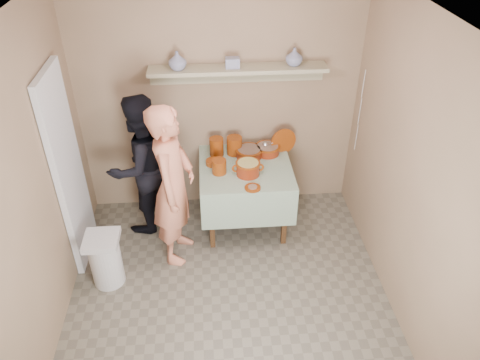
{
  "coord_description": "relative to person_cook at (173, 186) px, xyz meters",
  "views": [
    {
      "loc": [
        -0.14,
        -2.85,
        3.44
      ],
      "look_at": [
        0.15,
        0.75,
        0.95
      ],
      "focal_mm": 35.0,
      "sensor_mm": 36.0,
      "label": 1
    }
  ],
  "objects": [
    {
      "name": "cazuela_rice",
      "position": [
        0.74,
        0.27,
        -0.0
      ],
      "size": [
        0.33,
        0.25,
        0.14
      ],
      "color": "#641504",
      "rests_on": "serving_table"
    },
    {
      "name": "plate_stack_a",
      "position": [
        0.44,
        0.69,
        0.01
      ],
      "size": [
        0.15,
        0.15,
        0.2
      ],
      "primitive_type": "cylinder",
      "color": "#6F2A09",
      "rests_on": "serving_table"
    },
    {
      "name": "tile_panel",
      "position": [
        -0.98,
        0.1,
        0.15
      ],
      "size": [
        0.06,
        0.7,
        2.0
      ],
      "primitive_type": "cube",
      "color": "silver",
      "rests_on": "ground"
    },
    {
      "name": "electrical_cord",
      "position": [
        1.95,
        0.63,
        0.4
      ],
      "size": [
        0.01,
        0.05,
        0.9
      ],
      "color": "silver",
      "rests_on": "wall_shelf"
    },
    {
      "name": "ground",
      "position": [
        0.48,
        -0.85,
        -0.85
      ],
      "size": [
        3.5,
        3.5,
        0.0
      ],
      "primitive_type": "plane",
      "color": "#696152",
      "rests_on": "ground"
    },
    {
      "name": "propped_lid",
      "position": [
        1.18,
        0.71,
        0.03
      ],
      "size": [
        0.29,
        0.12,
        0.29
      ],
      "primitive_type": "cylinder",
      "rotation": [
        1.47,
        0.0,
        0.26
      ],
      "color": "#6F2A09",
      "rests_on": "serving_table"
    },
    {
      "name": "person_helper",
      "position": [
        -0.36,
        0.49,
        -0.06
      ],
      "size": [
        0.97,
        0.95,
        1.57
      ],
      "primitive_type": "imported",
      "rotation": [
        0.0,
        0.0,
        -2.43
      ],
      "color": "black",
      "rests_on": "ground"
    },
    {
      "name": "vase_right",
      "position": [
        1.25,
        0.78,
        0.96
      ],
      "size": [
        0.17,
        0.17,
        0.18
      ],
      "primitive_type": "imported",
      "rotation": [
        0.0,
        0.0,
        -0.02
      ],
      "color": "navy",
      "rests_on": "wall_shelf"
    },
    {
      "name": "trash_bin",
      "position": [
        -0.67,
        -0.36,
        -0.57
      ],
      "size": [
        0.32,
        0.32,
        0.56
      ],
      "color": "silver",
      "rests_on": "ground"
    },
    {
      "name": "plate_stack_b",
      "position": [
        0.64,
        0.7,
        0.01
      ],
      "size": [
        0.17,
        0.17,
        0.2
      ],
      "primitive_type": "cylinder",
      "color": "#6F2A09",
      "rests_on": "serving_table"
    },
    {
      "name": "ladle",
      "position": [
        0.97,
        0.67,
        0.02
      ],
      "size": [
        0.08,
        0.26,
        0.19
      ],
      "color": "silver",
      "rests_on": "cazuela_meat_b"
    },
    {
      "name": "cazuela_meat_b",
      "position": [
        1.0,
        0.67,
        -0.03
      ],
      "size": [
        0.28,
        0.28,
        0.1
      ],
      "color": "#641504",
      "rests_on": "serving_table"
    },
    {
      "name": "serving_table",
      "position": [
        0.73,
        0.43,
        -0.21
      ],
      "size": [
        0.97,
        0.97,
        0.76
      ],
      "color": "#4C2D16",
      "rests_on": "ground"
    },
    {
      "name": "front_plate",
      "position": [
        0.77,
        0.02,
        -0.08
      ],
      "size": [
        0.16,
        0.16,
        0.03
      ],
      "color": "#6F2A09",
      "rests_on": "serving_table"
    },
    {
      "name": "ceramic_box",
      "position": [
        0.63,
        0.77,
        0.92
      ],
      "size": [
        0.14,
        0.1,
        0.1
      ],
      "primitive_type": "cube",
      "rotation": [
        0.0,
        0.0,
        -0.0
      ],
      "color": "navy",
      "rests_on": "wall_shelf"
    },
    {
      "name": "empty_bowl",
      "position": [
        0.4,
        0.49,
        -0.06
      ],
      "size": [
        0.16,
        0.16,
        0.05
      ],
      "primitive_type": "cylinder",
      "color": "#6F2A09",
      "rests_on": "serving_table"
    },
    {
      "name": "room_shell",
      "position": [
        0.48,
        -0.85,
        0.76
      ],
      "size": [
        3.04,
        3.54,
        2.62
      ],
      "color": "#92765A",
      "rests_on": "ground"
    },
    {
      "name": "cazuela_meat_a",
      "position": [
        0.79,
        0.62,
        -0.03
      ],
      "size": [
        0.3,
        0.3,
        0.1
      ],
      "color": "#641504",
      "rests_on": "serving_table"
    },
    {
      "name": "bowl_stack",
      "position": [
        0.45,
        0.33,
        -0.01
      ],
      "size": [
        0.15,
        0.15,
        0.15
      ],
      "primitive_type": "cylinder",
      "color": "#6F2A09",
      "rests_on": "serving_table"
    },
    {
      "name": "person_cook",
      "position": [
        0.0,
        0.0,
        0.0
      ],
      "size": [
        0.52,
        0.69,
        1.7
      ],
      "primitive_type": "imported",
      "rotation": [
        0.0,
        0.0,
        1.37
      ],
      "color": "#DA7D5E",
      "rests_on": "ground"
    },
    {
      "name": "wall_shelf",
      "position": [
        0.68,
        0.8,
        0.82
      ],
      "size": [
        1.8,
        0.25,
        0.21
      ],
      "color": "tan",
      "rests_on": "room_shell"
    },
    {
      "name": "vase_left",
      "position": [
        0.09,
        0.75,
        0.96
      ],
      "size": [
        0.25,
        0.25,
        0.18
      ],
      "primitive_type": "imported",
      "rotation": [
        0.0,
        0.0,
        0.76
      ],
      "color": "navy",
      "rests_on": "wall_shelf"
    }
  ]
}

